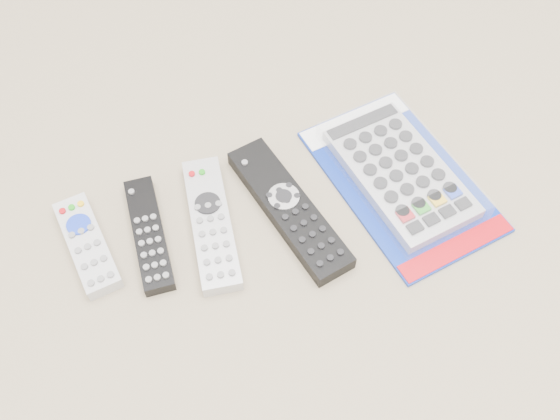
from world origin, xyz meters
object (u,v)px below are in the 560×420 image
object	(u,v)px
remote_large_black	(289,209)
remote_silver_dvd	(211,223)
remote_slim_black	(149,234)
remote_small_grey	(87,245)
jumbo_remote_packaged	(400,172)

from	to	relation	value
remote_large_black	remote_silver_dvd	bearing A→B (deg)	160.66
remote_slim_black	remote_silver_dvd	bearing A→B (deg)	-5.18
remote_small_grey	remote_large_black	bearing A→B (deg)	-15.77
remote_small_grey	remote_slim_black	xyz separation A→B (m)	(0.08, -0.01, -0.00)
remote_slim_black	jumbo_remote_packaged	world-z (taller)	jumbo_remote_packaged
remote_silver_dvd	remote_large_black	distance (m)	0.11
remote_large_black	remote_small_grey	bearing A→B (deg)	160.06
remote_small_grey	remote_silver_dvd	xyz separation A→B (m)	(0.16, -0.03, 0.00)
jumbo_remote_packaged	remote_silver_dvd	bearing A→B (deg)	168.85
remote_silver_dvd	remote_large_black	world-z (taller)	remote_large_black
remote_slim_black	remote_silver_dvd	size ratio (longest dim) A/B	0.84
remote_silver_dvd	jumbo_remote_packaged	bearing A→B (deg)	5.26
remote_slim_black	remote_silver_dvd	world-z (taller)	remote_silver_dvd
remote_small_grey	jumbo_remote_packaged	world-z (taller)	jumbo_remote_packaged
remote_silver_dvd	remote_small_grey	bearing A→B (deg)	179.38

